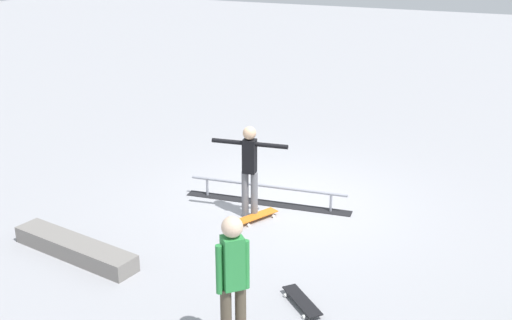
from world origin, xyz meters
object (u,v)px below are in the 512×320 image
object	(u,v)px
skate_ledge	(75,248)
grind_rail	(267,195)
bystander_green_shirt	(233,279)
loose_skateboard_black	(302,301)
skateboard_main	(257,216)
skater_main	(250,166)

from	to	relation	value
skate_ledge	grind_rail	bearing A→B (deg)	-122.57
bystander_green_shirt	loose_skateboard_black	distance (m)	1.60
grind_rail	skate_ledge	bearing A→B (deg)	51.59
grind_rail	skateboard_main	bearing A→B (deg)	92.87
grind_rail	skater_main	bearing A→B (deg)	79.18
skateboard_main	loose_skateboard_black	xyz separation A→B (m)	(-1.59, 2.15, 0.00)
bystander_green_shirt	loose_skateboard_black	world-z (taller)	bystander_green_shirt
grind_rail	skateboard_main	size ratio (longest dim) A/B	3.80
skate_ledge	skateboard_main	size ratio (longest dim) A/B	2.80
grind_rail	skater_main	distance (m)	1.01
grind_rail	loose_skateboard_black	bearing A→B (deg)	114.87
bystander_green_shirt	skateboard_main	bearing A→B (deg)	64.80
skate_ledge	skater_main	world-z (taller)	skater_main
skater_main	bystander_green_shirt	distance (m)	3.73
skate_ledge	skateboard_main	distance (m)	3.02
skateboard_main	bystander_green_shirt	xyz separation A→B (m)	(-1.20, 3.40, 0.92)
grind_rail	skater_main	world-z (taller)	skater_main
skateboard_main	bystander_green_shirt	bearing A→B (deg)	45.47
grind_rail	skate_ledge	world-z (taller)	grind_rail
grind_rail	skater_main	size ratio (longest dim) A/B	1.89
bystander_green_shirt	loose_skateboard_black	bearing A→B (deg)	28.19
skate_ledge	loose_skateboard_black	xyz separation A→B (m)	(-3.60, -0.11, -0.05)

